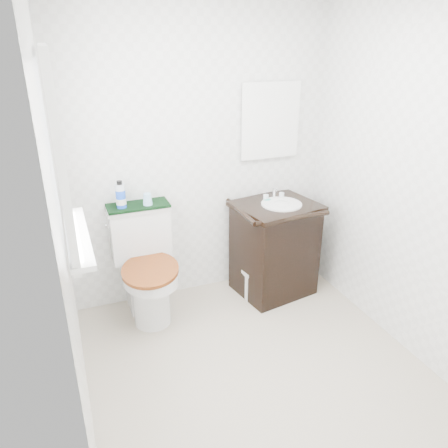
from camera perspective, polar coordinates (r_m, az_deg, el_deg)
floor at (r=3.13m, az=4.67°, el=-18.66°), size 2.40×2.40×0.00m
wall_back at (r=3.56m, az=-3.15°, el=8.78°), size 2.40×0.00×2.40m
wall_front at (r=1.64m, az=24.94°, el=-12.13°), size 2.40×0.00×2.40m
wall_left at (r=2.26m, az=-20.30°, el=-1.52°), size 0.00×2.40×2.40m
wall_right at (r=3.13m, az=23.97°, el=4.71°), size 0.00×2.40×2.40m
window at (r=2.39m, az=-21.02°, el=8.64°), size 0.02×0.70×0.90m
mirror at (r=3.71m, az=6.06°, el=13.25°), size 0.50×0.02×0.60m
toilet at (r=3.52m, az=-10.14°, el=-6.06°), size 0.52×0.69×0.89m
vanity at (r=3.78m, az=6.62°, el=-2.91°), size 0.73×0.65×0.92m
trash_bin at (r=3.80m, az=3.75°, el=-7.66°), size 0.18×0.15×0.27m
towel at (r=3.42m, az=-11.18°, el=2.38°), size 0.47×0.22×0.02m
mouthwash_bottle at (r=3.35m, az=-13.35°, el=3.65°), size 0.07×0.07×0.21m
cup at (r=3.39m, az=-9.96°, el=3.22°), size 0.07×0.07×0.09m
soap_bar at (r=3.68m, az=5.71°, el=3.16°), size 0.07×0.05×0.02m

